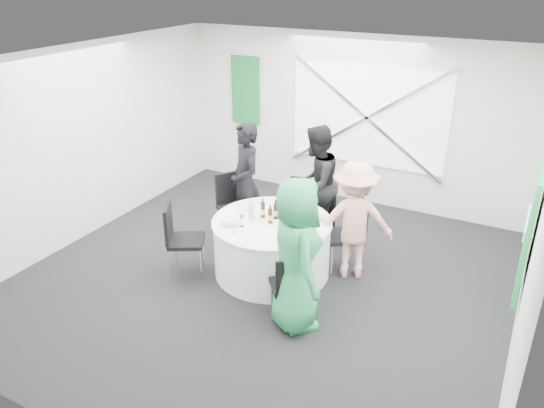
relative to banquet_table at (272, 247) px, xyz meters
The scene contains 47 objects.
floor 0.43m from the banquet_table, 90.00° to the right, with size 6.00×6.00×0.00m, color black.
ceiling 2.43m from the banquet_table, 90.00° to the right, with size 6.00×6.00×0.00m, color white.
wall_back 2.98m from the banquet_table, 90.00° to the left, with size 6.00×6.00×0.00m, color silver.
wall_front 3.36m from the banquet_table, 90.00° to the right, with size 6.00×6.00×0.00m, color silver.
wall_left 3.17m from the banquet_table, behind, with size 6.00×6.00×0.00m, color silver.
wall_right 3.17m from the banquet_table, ahead, with size 6.00×6.00×0.00m, color silver.
window_panel 2.99m from the banquet_table, 83.80° to the left, with size 2.60×0.03×1.60m, color white.
window_brace_a 2.96m from the banquet_table, 83.71° to the left, with size 0.05×0.05×3.16m, color silver.
window_brace_b 2.96m from the banquet_table, 83.71° to the left, with size 0.05×0.05×3.16m, color silver.
green_banner 3.65m from the banquet_table, 126.03° to the left, with size 0.55×0.04×1.20m, color #167130.
green_sign 3.08m from the banquet_table, ahead, with size 0.05×1.20×1.40m, color green.
banquet_table is the anchor object (origin of this frame).
chair_back 1.20m from the banquet_table, 97.08° to the left, with size 0.44×0.45×0.87m.
chair_back_left 1.21m from the banquet_table, 147.11° to the left, with size 0.62×0.62×0.98m.
chair_back_right 1.08m from the banquet_table, 33.14° to the left, with size 0.64×0.64×1.02m.
chair_front_right 1.08m from the banquet_table, 51.35° to the right, with size 0.55×0.55×0.86m.
chair_front_left 1.23m from the banquet_table, 150.50° to the right, with size 0.62×0.61×0.99m.
person_man_back_left 1.14m from the banquet_table, 139.91° to the left, with size 0.66×0.43×1.80m, color black.
person_man_back 1.26m from the banquet_table, 85.06° to the left, with size 0.85×0.46×1.74m, color black.
person_woman_pink 1.13m from the banquet_table, 24.71° to the left, with size 1.03×0.48×1.59m, color pink.
person_woman_green 1.24m from the banquet_table, 48.66° to the right, with size 0.87×0.57×1.79m, color #2B9E58.
plate_back 0.72m from the banquet_table, 87.41° to the left, with size 0.25×0.25×0.01m.
plate_back_left 0.66m from the banquet_table, 158.66° to the left, with size 0.25×0.25×0.01m.
plate_back_right 0.71m from the banquet_table, 30.67° to the left, with size 0.28×0.28×0.04m.
plate_front_right 0.70m from the banquet_table, 45.59° to the right, with size 0.24×0.24×0.04m.
plate_front_left 0.65m from the banquet_table, 146.73° to the right, with size 0.26×0.26×0.01m.
napkin 0.69m from the banquet_table, 139.07° to the right, with size 0.19×0.13×0.05m, color white.
beer_bottle_a 0.51m from the banquet_table, 165.28° to the left, with size 0.06×0.06×0.27m.
beer_bottle_b 0.49m from the banquet_table, 82.98° to the left, with size 0.06×0.06×0.27m.
beer_bottle_c 0.50m from the banquet_table, ahead, with size 0.06×0.06×0.25m.
beer_bottle_d 0.48m from the banquet_table, 83.98° to the right, with size 0.06×0.06×0.25m.
green_water_bottle 0.53m from the banquet_table, 33.99° to the left, with size 0.08×0.08×0.32m.
clear_water_bottle 0.56m from the banquet_table, 157.83° to the right, with size 0.08×0.08×0.30m.
wine_glass_a 0.66m from the banquet_table, 91.82° to the left, with size 0.07×0.07×0.17m.
wine_glass_b 0.65m from the banquet_table, 130.22° to the right, with size 0.07×0.07×0.17m.
wine_glass_c 0.62m from the banquet_table, 67.25° to the left, with size 0.07×0.07×0.17m.
wine_glass_d 0.61m from the banquet_table, 55.12° to the left, with size 0.07×0.07×0.17m.
fork_a 0.69m from the banquet_table, 158.70° to the right, with size 0.01×0.15×0.01m, color silver.
knife_a 0.69m from the banquet_table, 117.45° to the right, with size 0.01×0.15×0.01m, color silver.
fork_b 0.69m from the banquet_table, 75.25° to the left, with size 0.01×0.15×0.01m, color silver.
knife_b 0.69m from the banquet_table, 105.55° to the left, with size 0.01×0.15×0.01m, color silver.
fork_c 0.69m from the banquet_table, 135.62° to the left, with size 0.01×0.15×0.01m, color silver.
knife_c 0.69m from the banquet_table, 163.54° to the left, with size 0.01×0.15×0.01m, color silver.
fork_d 0.69m from the banquet_table, 10.23° to the left, with size 0.01×0.15×0.01m, color silver.
knife_d 0.69m from the banquet_table, 47.39° to the left, with size 0.01×0.15×0.01m, color silver.
fork_e 0.69m from the banquet_table, 58.16° to the right, with size 0.01×0.15×0.01m, color silver.
knife_e 0.69m from the banquet_table, 18.86° to the right, with size 0.01×0.15×0.01m, color silver.
Camera 1 is at (2.86, -5.20, 3.80)m, focal length 35.00 mm.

